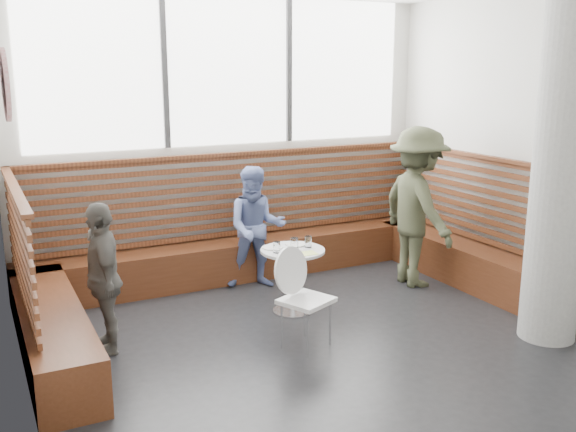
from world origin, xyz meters
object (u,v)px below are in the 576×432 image
concrete_column (562,164)px  child_back (256,228)px  cafe_chair (303,289)px  adult_man (417,207)px  cafe_table (293,267)px  child_left (103,278)px

concrete_column → child_back: (-1.81, 2.47, -0.92)m
cafe_chair → adult_man: (1.92, 0.88, 0.38)m
concrete_column → adult_man: size_ratio=1.79×
adult_man → cafe_table: bearing=99.9°
cafe_chair → child_back: bearing=56.8°
cafe_table → adult_man: bearing=5.4°
adult_man → concrete_column: bearing=-170.4°
adult_man → child_left: bearing=98.1°
cafe_chair → child_left: child_left is taller
cafe_table → concrete_column: bearing=-41.4°
concrete_column → child_back: size_ratio=2.34×
concrete_column → child_back: concrete_column is taller
cafe_table → child_left: size_ratio=0.50×
cafe_table → child_left: (-1.86, -0.07, 0.19)m
concrete_column → adult_man: 1.89m
adult_man → child_left: 3.52m
adult_man → child_back: (-1.65, 0.72, -0.21)m
concrete_column → child_left: concrete_column is taller
child_back → child_left: child_back is taller
child_back → child_left: size_ratio=1.03×
concrete_column → child_back: bearing=126.3°
cafe_table → child_left: 1.87m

